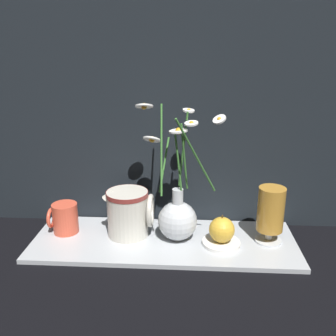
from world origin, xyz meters
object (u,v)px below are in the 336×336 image
vase_with_flowers (177,215)px  ceramic_pitcher (129,211)px  yellow_mug (64,218)px  tea_glass (271,211)px  orange_fruit (222,230)px

vase_with_flowers → ceramic_pitcher: vase_with_flowers is taller
yellow_mug → tea_glass: (0.56, -0.02, 0.05)m
ceramic_pitcher → orange_fruit: bearing=-9.5°
vase_with_flowers → yellow_mug: bearing=176.4°
yellow_mug → orange_fruit: 0.43m
vase_with_flowers → orange_fruit: (0.12, -0.03, -0.03)m
vase_with_flowers → yellow_mug: 0.32m
vase_with_flowers → orange_fruit: vase_with_flowers is taller
vase_with_flowers → tea_glass: size_ratio=2.41×
tea_glass → ceramic_pitcher: bearing=177.5°
vase_with_flowers → ceramic_pitcher: (-0.13, 0.02, 0.00)m
yellow_mug → tea_glass: bearing=-2.1°
orange_fruit → yellow_mug: bearing=174.0°
vase_with_flowers → tea_glass: bearing=-0.1°
vase_with_flowers → tea_glass: vase_with_flowers is taller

